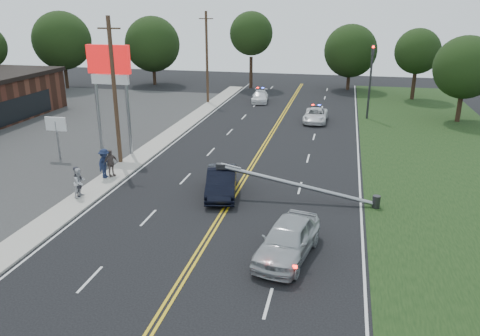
% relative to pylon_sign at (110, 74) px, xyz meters
% --- Properties ---
extents(ground, '(120.00, 120.00, 0.00)m').
position_rel_pylon_sign_xyz_m(ground, '(10.50, -14.00, -6.00)').
color(ground, black).
rests_on(ground, ground).
extents(sidewalk, '(1.80, 70.00, 0.12)m').
position_rel_pylon_sign_xyz_m(sidewalk, '(2.10, -4.00, -5.94)').
color(sidewalk, '#ABA69B').
rests_on(sidewalk, ground).
extents(grass_verge, '(12.00, 80.00, 0.01)m').
position_rel_pylon_sign_xyz_m(grass_verge, '(24.00, -4.00, -5.99)').
color(grass_verge, black).
rests_on(grass_verge, ground).
extents(centerline_yellow, '(0.36, 80.00, 0.00)m').
position_rel_pylon_sign_xyz_m(centerline_yellow, '(10.50, -4.00, -5.99)').
color(centerline_yellow, gold).
rests_on(centerline_yellow, ground).
extents(pylon_sign, '(3.20, 0.35, 8.00)m').
position_rel_pylon_sign_xyz_m(pylon_sign, '(0.00, 0.00, 0.00)').
color(pylon_sign, gray).
rests_on(pylon_sign, ground).
extents(small_sign, '(1.60, 0.14, 3.10)m').
position_rel_pylon_sign_xyz_m(small_sign, '(-3.50, -2.00, -3.66)').
color(small_sign, gray).
rests_on(small_sign, ground).
extents(traffic_signal, '(0.28, 0.41, 7.05)m').
position_rel_pylon_sign_xyz_m(traffic_signal, '(18.80, 16.00, -1.79)').
color(traffic_signal, '#2D2D30').
rests_on(traffic_signal, ground).
extents(fallen_streetlight, '(9.36, 0.44, 1.91)m').
position_rel_pylon_sign_xyz_m(fallen_streetlight, '(14.69, -6.00, -5.08)').
color(fallen_streetlight, '#2D2D30').
rests_on(fallen_streetlight, ground).
extents(utility_pole_mid, '(1.60, 0.28, 10.00)m').
position_rel_pylon_sign_xyz_m(utility_pole_mid, '(1.30, -2.00, -0.91)').
color(utility_pole_mid, '#382619').
rests_on(utility_pole_mid, ground).
extents(utility_pole_far, '(1.60, 0.28, 10.00)m').
position_rel_pylon_sign_xyz_m(utility_pole_far, '(1.30, 20.00, -0.91)').
color(utility_pole_far, '#382619').
rests_on(utility_pole_far, ground).
extents(tree_4, '(7.45, 7.45, 9.93)m').
position_rel_pylon_sign_xyz_m(tree_4, '(-19.92, 25.43, 0.20)').
color(tree_4, black).
rests_on(tree_4, ground).
extents(tree_5, '(7.45, 7.45, 9.24)m').
position_rel_pylon_sign_xyz_m(tree_5, '(-9.66, 30.88, -0.48)').
color(tree_5, black).
rests_on(tree_5, ground).
extents(tree_6, '(5.61, 5.61, 9.89)m').
position_rel_pylon_sign_xyz_m(tree_6, '(4.09, 31.07, 1.06)').
color(tree_6, black).
rests_on(tree_6, ground).
extents(tree_7, '(6.73, 6.73, 8.36)m').
position_rel_pylon_sign_xyz_m(tree_7, '(16.85, 32.55, -1.01)').
color(tree_7, black).
rests_on(tree_7, ground).
extents(tree_8, '(5.18, 5.18, 8.15)m').
position_rel_pylon_sign_xyz_m(tree_8, '(24.36, 27.50, -0.45)').
color(tree_8, black).
rests_on(tree_8, ground).
extents(tree_9, '(5.80, 5.80, 8.05)m').
position_rel_pylon_sign_xyz_m(tree_9, '(27.26, 16.64, -0.86)').
color(tree_9, black).
rests_on(tree_9, ground).
extents(crashed_sedan, '(2.60, 5.01, 1.57)m').
position_rel_pylon_sign_xyz_m(crashed_sedan, '(9.76, -6.01, -5.21)').
color(crashed_sedan, black).
rests_on(crashed_sedan, ground).
extents(waiting_sedan, '(2.92, 5.27, 1.70)m').
position_rel_pylon_sign_xyz_m(waiting_sedan, '(14.47, -12.38, -5.15)').
color(waiting_sedan, '#ADB1B5').
rests_on(waiting_sedan, ground).
extents(emergency_a, '(2.18, 4.60, 1.27)m').
position_rel_pylon_sign_xyz_m(emergency_a, '(13.92, 13.50, -5.36)').
color(emergency_a, white).
rests_on(emergency_a, ground).
extents(emergency_b, '(2.25, 4.50, 1.25)m').
position_rel_pylon_sign_xyz_m(emergency_b, '(7.01, 21.86, -5.37)').
color(emergency_b, white).
rests_on(emergency_b, ground).
extents(bystander_a, '(0.56, 0.73, 1.80)m').
position_rel_pylon_sign_xyz_m(bystander_a, '(1.83, -8.31, -4.98)').
color(bystander_a, '#222229').
rests_on(bystander_a, sidewalk).
extents(bystander_b, '(0.79, 0.94, 1.74)m').
position_rel_pylon_sign_xyz_m(bystander_b, '(1.94, -8.38, -5.01)').
color(bystander_b, silver).
rests_on(bystander_b, sidewalk).
extents(bystander_c, '(0.78, 1.28, 1.92)m').
position_rel_pylon_sign_xyz_m(bystander_c, '(1.83, -5.17, -4.92)').
color(bystander_c, '#18223E').
rests_on(bystander_c, sidewalk).
extents(bystander_d, '(0.92, 1.12, 1.78)m').
position_rel_pylon_sign_xyz_m(bystander_d, '(2.07, -4.86, -4.99)').
color(bystander_d, '#62534E').
rests_on(bystander_d, sidewalk).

